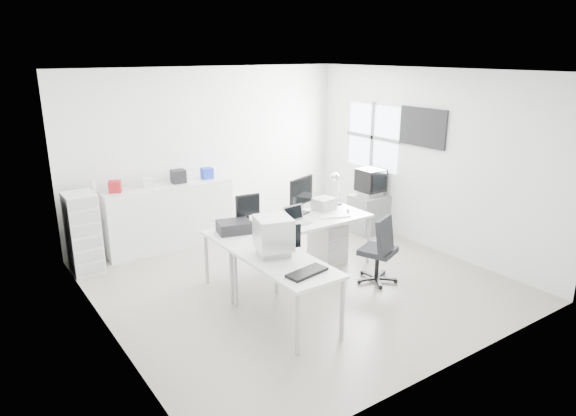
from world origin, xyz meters
TOP-DOWN VIEW (x-y plane):
  - floor at (0.00, 0.00)m, footprint 5.00×5.00m
  - ceiling at (0.00, 0.00)m, footprint 5.00×5.00m
  - back_wall at (0.00, 2.50)m, footprint 5.00×0.02m
  - left_wall at (-2.50, 0.00)m, footprint 0.02×5.00m
  - right_wall at (2.50, 0.00)m, footprint 0.02×5.00m
  - window at (2.48, 1.20)m, footprint 0.02×1.20m
  - wall_picture at (2.47, 0.10)m, footprint 0.04×0.90m
  - main_desk at (0.11, 0.28)m, footprint 2.40×0.80m
  - side_desk at (-0.74, -0.82)m, footprint 0.70×1.40m
  - drawer_pedestal at (0.81, 0.33)m, footprint 0.40×0.50m
  - inkjet_printer at (-0.74, 0.38)m, footprint 0.49×0.42m
  - lcd_monitor_small at (-0.44, 0.53)m, footprint 0.37×0.24m
  - lcd_monitor_large at (0.46, 0.53)m, footprint 0.57×0.38m
  - laptop at (0.16, 0.18)m, footprint 0.33×0.34m
  - white_keyboard at (0.76, 0.13)m, footprint 0.46×0.28m
  - white_mouse at (1.06, 0.18)m, footprint 0.06×0.06m
  - laser_printer at (0.86, 0.50)m, footprint 0.35×0.31m
  - desk_lamp at (1.21, 0.58)m, footprint 0.19×0.19m
  - crt_monitor at (-0.74, -0.57)m, footprint 0.53×0.53m
  - black_keyboard at (-0.74, -1.22)m, footprint 0.51×0.27m
  - office_chair at (0.90, -0.63)m, footprint 0.74×0.74m
  - tv_cabinet at (2.22, 0.93)m, footprint 0.60×0.49m
  - crt_tv at (2.22, 0.93)m, footprint 0.50×0.48m
  - sideboard at (-0.90, 2.24)m, footprint 2.05×0.51m
  - clutter_box_a at (-1.70, 2.24)m, footprint 0.22×0.21m
  - clutter_box_b at (-1.20, 2.24)m, footprint 0.18×0.16m
  - clutter_box_c at (-0.70, 2.24)m, footprint 0.23×0.21m
  - clutter_box_d at (-0.20, 2.24)m, footprint 0.18×0.16m
  - clutter_bottle at (-2.00, 2.28)m, footprint 0.07×0.07m
  - filing_cabinet at (-2.28, 1.98)m, footprint 0.41×0.48m

SIDE VIEW (x-z plane):
  - floor at x=0.00m, z-range -0.01..0.01m
  - drawer_pedestal at x=0.81m, z-range 0.00..0.60m
  - tv_cabinet at x=2.22m, z-range 0.00..0.66m
  - main_desk at x=0.11m, z-range 0.00..0.75m
  - side_desk at x=-0.74m, z-range 0.00..0.75m
  - office_chair at x=0.90m, z-range 0.00..0.98m
  - sideboard at x=-0.90m, z-range 0.00..1.03m
  - filing_cabinet at x=-2.28m, z-range 0.00..1.16m
  - white_keyboard at x=0.76m, z-range 0.75..0.77m
  - black_keyboard at x=-0.74m, z-range 0.75..0.78m
  - white_mouse at x=1.06m, z-range 0.75..0.81m
  - inkjet_printer at x=-0.74m, z-range 0.75..0.90m
  - laser_printer at x=0.86m, z-range 0.75..0.93m
  - laptop at x=0.16m, z-range 0.75..0.96m
  - crt_tv at x=2.22m, z-range 0.66..1.11m
  - lcd_monitor_small at x=-0.44m, z-range 0.75..1.18m
  - desk_lamp at x=1.21m, z-range 0.75..1.22m
  - crt_monitor at x=-0.74m, z-range 0.75..1.25m
  - lcd_monitor_large at x=0.46m, z-range 0.75..1.30m
  - clutter_box_b at x=-1.20m, z-range 1.03..1.18m
  - clutter_box_a at x=-1.70m, z-range 1.03..1.20m
  - clutter_box_d at x=-0.20m, z-range 1.03..1.20m
  - clutter_box_c at x=-0.70m, z-range 1.03..1.24m
  - clutter_bottle at x=-2.00m, z-range 1.03..1.25m
  - back_wall at x=0.00m, z-range 0.00..2.80m
  - left_wall at x=-2.50m, z-range 0.00..2.80m
  - right_wall at x=2.50m, z-range 0.00..2.80m
  - window at x=2.48m, z-range 1.05..2.15m
  - wall_picture at x=2.47m, z-range 1.60..2.20m
  - ceiling at x=0.00m, z-range 2.79..2.80m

